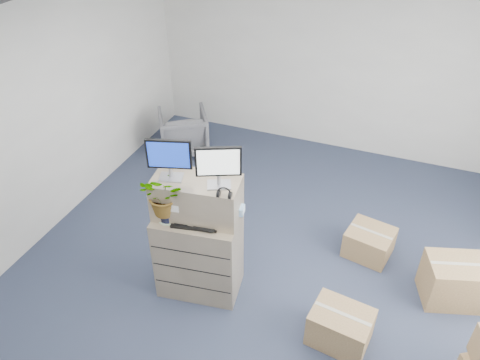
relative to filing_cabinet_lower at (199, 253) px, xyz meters
name	(u,v)px	position (x,y,z in m)	size (l,w,h in m)	color
ground	(267,297)	(0.75, 0.10, -0.51)	(7.00, 7.00, 0.00)	#232940
wall_back	(344,65)	(0.75, 3.61, 0.89)	(6.00, 0.02, 2.80)	beige
filing_cabinet_lower	(199,253)	(0.00, 0.00, 0.00)	(0.87, 0.53, 1.01)	#87765D
filing_cabinet_upper	(197,198)	(-0.01, 0.05, 0.72)	(0.87, 0.43, 0.43)	#87765D
monitor_left	(169,157)	(-0.25, -0.01, 1.18)	(0.43, 0.23, 0.43)	#99999E
monitor_right	(218,165)	(0.24, 0.05, 1.18)	(0.41, 0.24, 0.43)	#99999E
headphones	(224,193)	(0.35, -0.09, 0.98)	(0.13, 0.13, 0.01)	black
keyboard	(195,223)	(0.04, -0.10, 0.52)	(0.47, 0.20, 0.02)	black
mouse	(221,227)	(0.30, -0.07, 0.52)	(0.09, 0.06, 0.03)	silver
water_bottle	(203,205)	(0.04, 0.08, 0.62)	(0.06, 0.06, 0.22)	gray
phone_dock	(197,209)	(-0.02, 0.07, 0.55)	(0.07, 0.06, 0.14)	silver
external_drive	(230,213)	(0.30, 0.16, 0.54)	(0.21, 0.16, 0.06)	black
tissue_box	(233,209)	(0.34, 0.14, 0.61)	(0.23, 0.11, 0.09)	#4698F0
potted_plant	(166,199)	(-0.26, -0.13, 0.77)	(0.44, 0.48, 0.46)	#ADC9A2
office_chair	(183,130)	(-1.51, 2.57, -0.13)	(0.74, 0.69, 0.76)	slate
cardboard_boxes	(426,302)	(2.37, 0.43, -0.25)	(2.00, 1.99, 0.71)	#875F41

